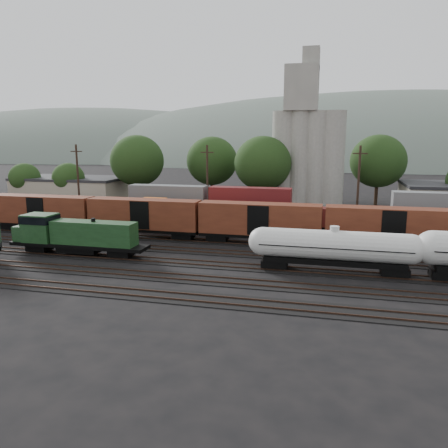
% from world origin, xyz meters
% --- Properties ---
extents(ground, '(600.00, 600.00, 0.00)m').
position_xyz_m(ground, '(0.00, 0.00, 0.00)').
color(ground, black).
extents(tracks, '(180.00, 33.20, 0.20)m').
position_xyz_m(tracks, '(0.00, 0.00, 0.05)').
color(tracks, black).
rests_on(tracks, ground).
extents(green_locomotive, '(16.11, 2.84, 4.27)m').
position_xyz_m(green_locomotive, '(-20.26, -5.00, 2.44)').
color(green_locomotive, black).
rests_on(green_locomotive, ground).
extents(tank_car_a, '(16.82, 3.01, 4.41)m').
position_xyz_m(tank_car_a, '(8.43, -5.00, 2.62)').
color(tank_car_a, silver).
rests_on(tank_car_a, ground).
extents(orange_locomotive, '(17.24, 2.87, 4.31)m').
position_xyz_m(orange_locomotive, '(-12.43, 10.00, 2.47)').
color(orange_locomotive, black).
rests_on(orange_locomotive, ground).
extents(boxcar_string, '(153.60, 2.90, 4.20)m').
position_xyz_m(boxcar_string, '(7.25, 5.00, 3.12)').
color(boxcar_string, black).
rests_on(boxcar_string, ground).
extents(container_wall, '(172.10, 2.60, 5.80)m').
position_xyz_m(container_wall, '(11.71, 15.00, 2.74)').
color(container_wall, black).
rests_on(container_wall, ground).
extents(grain_silo, '(13.40, 5.00, 29.00)m').
position_xyz_m(grain_silo, '(3.28, 36.00, 11.26)').
color(grain_silo, gray).
rests_on(grain_silo, ground).
extents(industrial_sheds, '(119.38, 17.26, 5.10)m').
position_xyz_m(industrial_sheds, '(6.63, 35.25, 2.56)').
color(industrial_sheds, '#9E937F').
rests_on(industrial_sheds, ground).
extents(tree_band, '(164.43, 22.78, 13.83)m').
position_xyz_m(tree_band, '(-1.46, 36.44, 7.78)').
color(tree_band, black).
rests_on(tree_band, ground).
extents(utility_poles, '(122.20, 0.36, 12.00)m').
position_xyz_m(utility_poles, '(0.00, 22.00, 6.21)').
color(utility_poles, black).
rests_on(utility_poles, ground).
extents(distant_hills, '(860.00, 286.00, 130.00)m').
position_xyz_m(distant_hills, '(23.92, 260.00, -20.56)').
color(distant_hills, '#59665B').
rests_on(distant_hills, ground).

